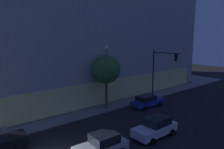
# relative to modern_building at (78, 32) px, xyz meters

# --- Properties ---
(modern_building) EXTENTS (37.18, 23.50, 19.90)m
(modern_building) POSITION_rel_modern_building_xyz_m (0.00, 0.00, 0.00)
(modern_building) COLOR #4C4C51
(modern_building) RESTS_ON ground
(traffic_light_far_corner) EXTENTS (0.32, 4.61, 6.97)m
(traffic_light_far_corner) POSITION_rel_modern_building_xyz_m (4.82, -14.52, -5.05)
(traffic_light_far_corner) COLOR black
(traffic_light_far_corner) RESTS_ON sidewalk_corner
(street_lamp_sidewalk) EXTENTS (0.44, 0.44, 7.83)m
(street_lamp_sidewalk) POSITION_rel_modern_building_xyz_m (-4.20, -13.47, -4.80)
(street_lamp_sidewalk) COLOR #535353
(street_lamp_sidewalk) RESTS_ON sidewalk_corner
(sidewalk_tree) EXTENTS (3.52, 3.52, 6.65)m
(sidewalk_tree) POSITION_rel_modern_building_xyz_m (-3.82, -12.88, -4.87)
(sidewalk_tree) COLOR #4F441E
(sidewalk_tree) RESTS_ON sidewalk_corner
(car_silver) EXTENTS (4.18, 2.22, 1.81)m
(car_silver) POSITION_rel_modern_building_xyz_m (-11.05, -21.55, -8.97)
(car_silver) COLOR #B7BABF
(car_silver) RESTS_ON ground
(car_white) EXTENTS (4.53, 2.08, 1.76)m
(car_white) POSITION_rel_modern_building_xyz_m (-5.19, -21.92, -9.00)
(car_white) COLOR silver
(car_white) RESTS_ON ground
(car_blue) EXTENTS (4.70, 2.21, 1.52)m
(car_blue) POSITION_rel_modern_building_xyz_m (0.71, -15.74, -9.10)
(car_blue) COLOR navy
(car_blue) RESTS_ON ground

